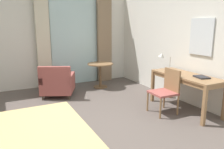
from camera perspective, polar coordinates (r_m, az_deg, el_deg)
ground at (r=3.74m, az=-5.59°, el=-15.59°), size 5.61×7.06×0.10m
wall_back at (r=6.46m, az=-16.79°, el=9.37°), size 5.21×0.12×2.82m
wall_right at (r=4.84m, az=23.50°, el=7.98°), size 0.12×6.66×2.82m
balcony_glass_door at (r=6.59m, az=-9.68°, el=8.30°), size 1.39×0.02×2.48m
curtain_panel_left at (r=6.27m, az=-17.47°, el=7.95°), size 0.36×0.10×2.54m
curtain_panel_right at (r=6.83m, az=-2.00°, el=8.84°), size 0.45×0.10×2.54m
writing_desk at (r=4.69m, az=18.69°, el=-1.09°), size 0.60×1.51×0.75m
desk_chair at (r=4.47m, az=14.04°, el=-3.66°), size 0.47×0.48×0.88m
desk_lamp at (r=4.97m, az=13.34°, el=4.09°), size 0.29×0.31×0.41m
closed_book at (r=4.49m, az=22.34°, el=-0.61°), size 0.26×0.31×0.03m
armchair_by_window at (r=5.56m, az=-13.99°, el=-2.30°), size 1.00×1.02×0.80m
round_cafe_table at (r=6.14m, az=-3.10°, el=1.30°), size 0.70×0.70×0.69m
wall_mirror at (r=4.83m, az=22.28°, el=9.09°), size 0.02×0.57×0.74m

